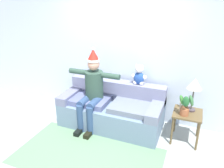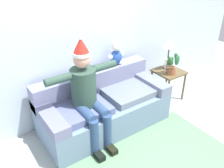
{
  "view_description": "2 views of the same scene",
  "coord_description": "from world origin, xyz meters",
  "px_view_note": "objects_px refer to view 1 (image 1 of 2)",
  "views": [
    {
      "loc": [
        1.4,
        -2.41,
        2.35
      ],
      "look_at": [
        0.04,
        0.94,
        0.89
      ],
      "focal_mm": 34.8,
      "sensor_mm": 36.0,
      "label": 1
    },
    {
      "loc": [
        -1.64,
        -1.56,
        2.43
      ],
      "look_at": [
        0.06,
        0.88,
        0.77
      ],
      "focal_mm": 39.21,
      "sensor_mm": 36.0,
      "label": 2
    }
  ],
  "objects_px": {
    "side_table": "(187,117)",
    "couch": "(112,109)",
    "person_seated": "(92,88)",
    "potted_plant": "(186,105)",
    "teddy_bear": "(139,76)",
    "candle_tall": "(181,102)",
    "table_lamp": "(195,85)"
  },
  "relations": [
    {
      "from": "side_table",
      "to": "couch",
      "type": "bearing_deg",
      "value": 179.34
    },
    {
      "from": "couch",
      "to": "side_table",
      "type": "bearing_deg",
      "value": -0.66
    },
    {
      "from": "person_seated",
      "to": "potted_plant",
      "type": "height_order",
      "value": "person_seated"
    },
    {
      "from": "teddy_bear",
      "to": "potted_plant",
      "type": "distance_m",
      "value": 1.01
    },
    {
      "from": "potted_plant",
      "to": "candle_tall",
      "type": "xyz_separation_m",
      "value": [
        -0.08,
        0.09,
        -0.01
      ]
    },
    {
      "from": "couch",
      "to": "teddy_bear",
      "type": "xyz_separation_m",
      "value": [
        0.43,
        0.27,
        0.66
      ]
    },
    {
      "from": "teddy_bear",
      "to": "candle_tall",
      "type": "xyz_separation_m",
      "value": [
        0.81,
        -0.3,
        -0.26
      ]
    },
    {
      "from": "table_lamp",
      "to": "potted_plant",
      "type": "distance_m",
      "value": 0.35
    },
    {
      "from": "couch",
      "to": "table_lamp",
      "type": "xyz_separation_m",
      "value": [
        1.41,
        0.08,
        0.68
      ]
    },
    {
      "from": "couch",
      "to": "candle_tall",
      "type": "distance_m",
      "value": 1.31
    },
    {
      "from": "person_seated",
      "to": "candle_tall",
      "type": "relative_size",
      "value": 5.61
    },
    {
      "from": "side_table",
      "to": "candle_tall",
      "type": "bearing_deg",
      "value": -171.27
    },
    {
      "from": "teddy_bear",
      "to": "potted_plant",
      "type": "xyz_separation_m",
      "value": [
        0.89,
        -0.39,
        -0.25
      ]
    },
    {
      "from": "person_seated",
      "to": "table_lamp",
      "type": "relative_size",
      "value": 2.62
    },
    {
      "from": "side_table",
      "to": "table_lamp",
      "type": "xyz_separation_m",
      "value": [
        0.04,
        0.09,
        0.56
      ]
    },
    {
      "from": "side_table",
      "to": "potted_plant",
      "type": "bearing_deg",
      "value": -113.71
    },
    {
      "from": "teddy_bear",
      "to": "side_table",
      "type": "xyz_separation_m",
      "value": [
        0.94,
        -0.28,
        -0.53
      ]
    },
    {
      "from": "teddy_bear",
      "to": "side_table",
      "type": "height_order",
      "value": "teddy_bear"
    },
    {
      "from": "person_seated",
      "to": "candle_tall",
      "type": "bearing_deg",
      "value": 4.51
    },
    {
      "from": "side_table",
      "to": "person_seated",
      "type": "bearing_deg",
      "value": -175.17
    },
    {
      "from": "table_lamp",
      "to": "candle_tall",
      "type": "height_order",
      "value": "table_lamp"
    },
    {
      "from": "person_seated",
      "to": "potted_plant",
      "type": "distance_m",
      "value": 1.66
    },
    {
      "from": "teddy_bear",
      "to": "side_table",
      "type": "relative_size",
      "value": 0.69
    },
    {
      "from": "potted_plant",
      "to": "couch",
      "type": "bearing_deg",
      "value": 174.71
    },
    {
      "from": "teddy_bear",
      "to": "candle_tall",
      "type": "relative_size",
      "value": 1.4
    },
    {
      "from": "person_seated",
      "to": "teddy_bear",
      "type": "bearing_deg",
      "value": 28.93
    },
    {
      "from": "couch",
      "to": "table_lamp",
      "type": "relative_size",
      "value": 3.3
    },
    {
      "from": "potted_plant",
      "to": "candle_tall",
      "type": "bearing_deg",
      "value": 133.76
    },
    {
      "from": "couch",
      "to": "potted_plant",
      "type": "xyz_separation_m",
      "value": [
        1.33,
        -0.12,
        0.41
      ]
    },
    {
      "from": "person_seated",
      "to": "teddy_bear",
      "type": "xyz_separation_m",
      "value": [
        0.77,
        0.43,
        0.21
      ]
    },
    {
      "from": "couch",
      "to": "side_table",
      "type": "height_order",
      "value": "couch"
    },
    {
      "from": "couch",
      "to": "side_table",
      "type": "xyz_separation_m",
      "value": [
        1.37,
        -0.02,
        0.13
      ]
    }
  ]
}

